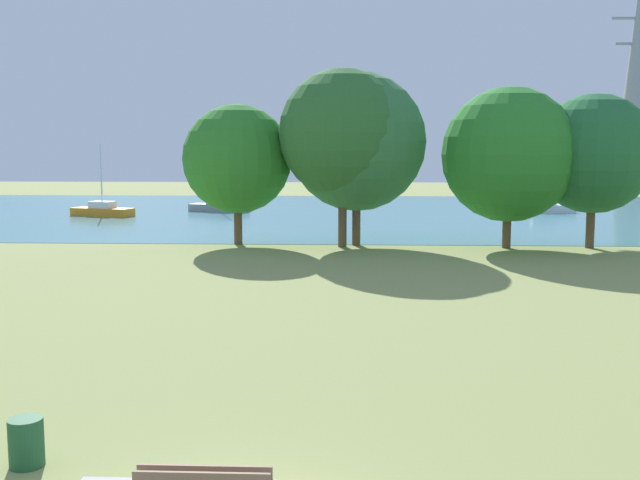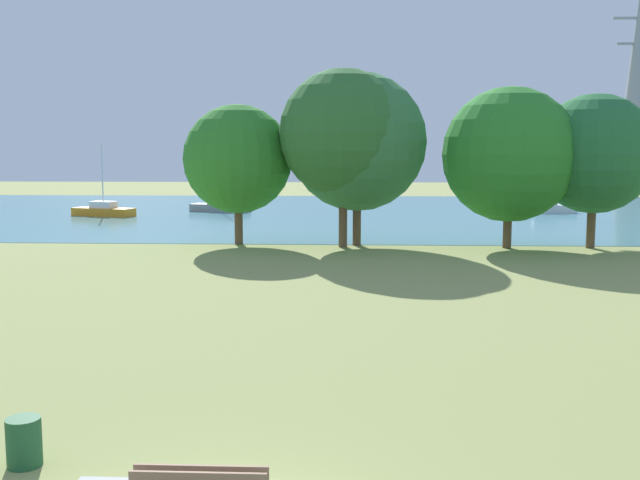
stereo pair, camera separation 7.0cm
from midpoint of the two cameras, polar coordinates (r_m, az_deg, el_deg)
The scene contains 12 objects.
ground_plane at distance 31.62m, azimuth -0.97°, elevation -2.26°, with size 160.00×160.00×0.00m, color #8C9351.
litter_bin at distance 13.36m, azimuth -21.64°, elevation -14.23°, with size 0.56×0.56×0.80m, color #1E512D.
water_surface at distance 59.40m, azimuth 0.72°, elevation 2.15°, with size 140.00×40.00×0.02m, color teal.
sailboat_gray at distance 60.44m, azimuth -7.66°, elevation 2.59°, with size 5.03×2.82×5.80m.
sailboat_white at distance 61.68m, azimuth 16.87°, elevation 2.44°, with size 4.82×1.57×6.37m.
sailboat_orange at distance 58.43m, azimuth -16.26°, elevation 2.21°, with size 5.03×2.86×5.40m.
tree_west_far at distance 39.73m, azimuth -6.28°, elevation 6.19°, with size 5.76×5.76×7.43m.
tree_west_near at distance 38.36m, azimuth 1.85°, elevation 8.17°, with size 6.62×6.62×9.18m.
tree_east_near at distance 39.11m, azimuth 2.94°, elevation 7.54°, with size 7.26×7.26×9.08m.
tree_mid_shore at distance 39.16m, azimuth 14.42°, elevation 6.37°, with size 6.87×6.87×8.23m.
tree_east_far at distance 40.42m, azimuth 20.37°, elevation 6.22°, with size 6.09×6.09×7.88m.
electricity_pylon at distance 99.61m, azimuth 23.17°, elevation 11.00°, with size 6.40×4.40×25.74m.
Camera 2 is at (1.99, -9.14, 5.15)m, focal length 41.66 mm.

